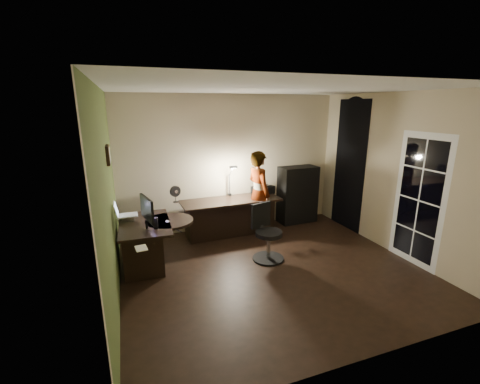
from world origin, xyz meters
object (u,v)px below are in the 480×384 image
object	(u,v)px
office_chair	(269,233)
desk_left	(146,244)
desk_right	(231,217)
cabinet	(297,194)
monitor	(146,218)
person	(259,193)

from	to	relation	value
office_chair	desk_left	bearing A→B (deg)	149.79
desk_right	office_chair	world-z (taller)	office_chair
cabinet	desk_right	bearing A→B (deg)	-174.74
monitor	office_chair	world-z (taller)	monitor
desk_left	monitor	distance (m)	0.58
person	monitor	bearing A→B (deg)	100.99
cabinet	monitor	size ratio (longest dim) A/B	2.23
cabinet	person	xyz separation A→B (m)	(-1.06, -0.35, 0.22)
monitor	person	xyz separation A→B (m)	(2.17, 0.87, -0.05)
desk_right	person	distance (m)	0.72
desk_right	desk_left	bearing A→B (deg)	-158.25
desk_right	monitor	world-z (taller)	monitor
desk_left	office_chair	size ratio (longest dim) A/B	1.33
desk_left	person	xyz separation A→B (m)	(2.19, 0.61, 0.47)
desk_left	monitor	xyz separation A→B (m)	(0.02, -0.25, 0.52)
desk_right	person	size ratio (longest dim) A/B	1.16
cabinet	person	size ratio (longest dim) A/B	0.74
desk_right	person	world-z (taller)	person
cabinet	office_chair	distance (m)	1.99
desk_left	desk_right	bearing A→B (deg)	25.60
desk_left	person	world-z (taller)	person
desk_left	person	distance (m)	2.33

